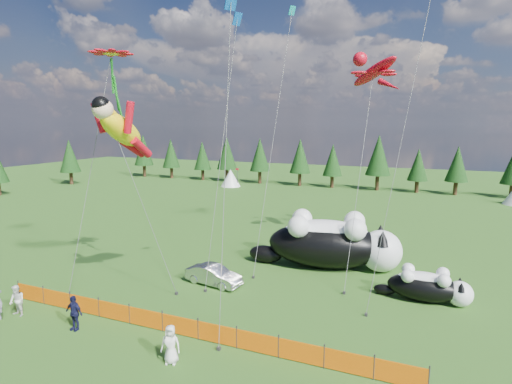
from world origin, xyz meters
TOP-DOWN VIEW (x-y plane):
  - ground at (0.00, 0.00)m, footprint 160.00×160.00m
  - safety_fence at (0.00, -3.00)m, footprint 22.06×0.06m
  - tree_line at (0.00, 45.00)m, footprint 90.00×4.00m
  - festival_tents at (11.00, 40.00)m, footprint 50.00×3.20m
  - cat_large at (4.86, 9.02)m, footprint 10.76×5.08m
  - cat_small at (11.10, 5.61)m, footprint 5.34×1.90m
  - car at (-1.44, 3.12)m, footprint 3.88×1.84m
  - spectator_b at (-9.07, -4.55)m, footprint 0.88×0.59m
  - spectator_c at (-5.14, -4.49)m, footprint 1.06×0.57m
  - spectator_e at (0.88, -5.07)m, footprint 0.95×0.75m
  - superhero_kite at (-4.85, -0.68)m, footprint 4.38×4.68m
  - gecko_kite at (6.66, 13.65)m, footprint 7.05×12.41m
  - flower_kite at (-6.17, 0.35)m, footprint 3.22×4.60m
  - diamond_kite_a at (-1.28, 6.44)m, footprint 0.63×5.36m
  - diamond_kite_c at (1.60, -0.40)m, footprint 1.21×3.75m
  - diamond_kite_d at (0.34, 12.71)m, footprint 0.74×8.83m

SIDE VIEW (x-z plane):
  - ground at x=0.00m, z-range 0.00..0.00m
  - safety_fence at x=0.00m, z-range -0.05..1.05m
  - car at x=-1.44m, z-range 0.00..1.23m
  - spectator_b at x=-9.07m, z-range 0.00..1.69m
  - spectator_e at x=0.88m, z-range 0.00..1.71m
  - spectator_c at x=-5.14m, z-range 0.00..1.77m
  - cat_small at x=11.10m, z-range -0.05..1.88m
  - festival_tents at x=11.00m, z-range 0.00..2.80m
  - cat_large at x=4.86m, z-range -0.10..3.80m
  - tree_line at x=0.00m, z-range 0.00..8.00m
  - superhero_kite at x=-4.85m, z-range 3.87..15.64m
  - flower_kite at x=-6.17m, z-range 6.69..20.91m
  - gecko_kite at x=6.66m, z-range 5.70..22.06m
  - diamond_kite_c at x=1.60m, z-range 6.71..23.18m
  - diamond_kite_a at x=-1.28m, z-range 7.18..24.91m
  - diamond_kite_d at x=0.34m, z-range 7.14..27.52m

